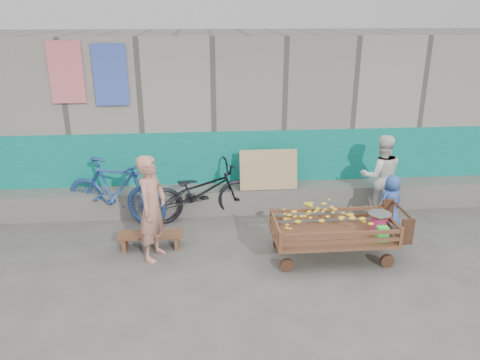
{
  "coord_description": "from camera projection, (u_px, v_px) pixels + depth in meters",
  "views": [
    {
      "loc": [
        -0.86,
        -5.37,
        3.41
      ],
      "look_at": [
        -0.29,
        1.2,
        1.0
      ],
      "focal_mm": 35.0,
      "sensor_mm": 36.0,
      "label": 1
    }
  ],
  "objects": [
    {
      "name": "bicycle_blue",
      "position": [
        116.0,
        191.0,
        7.8
      ],
      "size": [
        1.92,
        1.21,
        1.12
      ],
      "primitive_type": "imported",
      "rotation": [
        0.0,
        0.0,
        1.17
      ],
      "color": "#274A92",
      "rests_on": "ground"
    },
    {
      "name": "ground",
      "position": [
        269.0,
        280.0,
        6.27
      ],
      "size": [
        80.0,
        80.0,
        0.0
      ],
      "primitive_type": "plane",
      "color": "#4D4C46",
      "rests_on": "ground"
    },
    {
      "name": "woman",
      "position": [
        381.0,
        176.0,
        7.99
      ],
      "size": [
        0.75,
        0.61,
        1.46
      ],
      "primitive_type": "imported",
      "rotation": [
        0.0,
        0.0,
        3.06
      ],
      "color": "white",
      "rests_on": "ground"
    },
    {
      "name": "bicycle_dark",
      "position": [
        200.0,
        192.0,
        7.94
      ],
      "size": [
        2.0,
        1.09,
        1.0
      ],
      "primitive_type": "imported",
      "rotation": [
        0.0,
        0.0,
        1.81
      ],
      "color": "black",
      "rests_on": "ground"
    },
    {
      "name": "building_wall",
      "position": [
        242.0,
        111.0,
        9.55
      ],
      "size": [
        12.0,
        3.5,
        3.0
      ],
      "color": "gray",
      "rests_on": "ground"
    },
    {
      "name": "bench",
      "position": [
        151.0,
        237.0,
        7.05
      ],
      "size": [
        0.97,
        0.29,
        0.24
      ],
      "color": "brown",
      "rests_on": "ground"
    },
    {
      "name": "child",
      "position": [
        391.0,
        202.0,
        7.59
      ],
      "size": [
        0.53,
        0.44,
        0.92
      ],
      "primitive_type": "imported",
      "rotation": [
        0.0,
        0.0,
        3.53
      ],
      "color": "#385CB2",
      "rests_on": "ground"
    },
    {
      "name": "vendor_man",
      "position": [
        152.0,
        208.0,
        6.58
      ],
      "size": [
        0.55,
        0.66,
        1.55
      ],
      "primitive_type": "imported",
      "rotation": [
        0.0,
        0.0,
        1.2
      ],
      "color": "tan",
      "rests_on": "ground"
    },
    {
      "name": "banana_cart",
      "position": [
        331.0,
        224.0,
        6.64
      ],
      "size": [
        1.88,
        0.86,
        0.8
      ],
      "color": "brown",
      "rests_on": "ground"
    }
  ]
}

